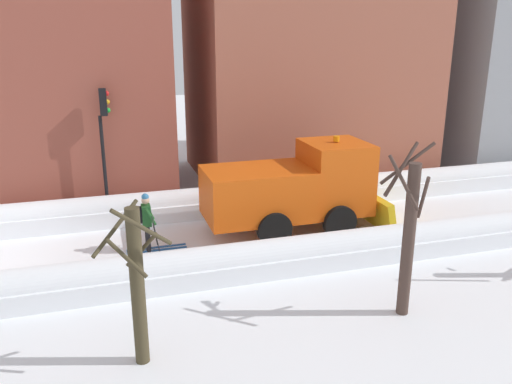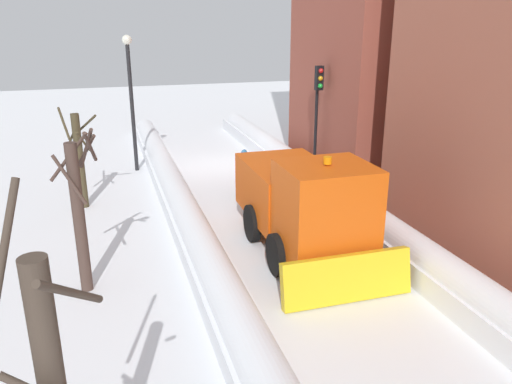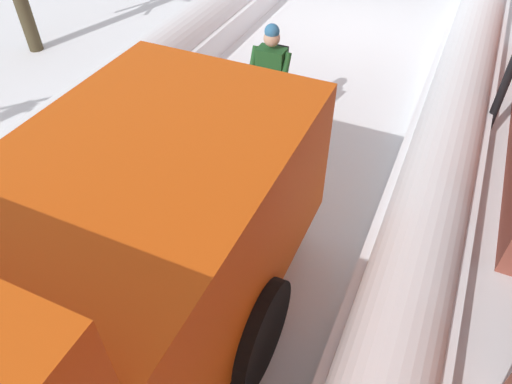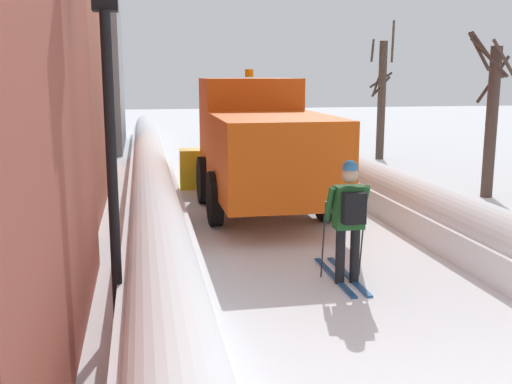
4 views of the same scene
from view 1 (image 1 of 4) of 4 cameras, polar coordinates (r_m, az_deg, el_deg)
ground_plane at (r=17.65m, az=6.85°, el=-4.12°), size 80.00×80.00×0.00m
snowbank_left at (r=19.76m, az=3.91°, el=-0.31°), size 1.10×36.00×1.03m
snowbank_right at (r=15.35m, az=10.77°, el=-6.04°), size 1.10×36.00×0.96m
building_brick_mid at (r=24.13m, az=5.53°, el=15.62°), size 7.39×10.00×11.49m
plow_truck at (r=17.12m, az=4.39°, el=0.50°), size 3.20×5.98×3.12m
skier at (r=15.91m, az=-11.92°, el=-2.94°), size 0.62×1.80×1.81m
traffic_light_pole at (r=18.43m, az=-16.29°, el=6.58°), size 0.28×0.42×4.57m
bare_tree_near at (r=10.41m, az=-12.91°, el=-9.68°), size 1.26×1.47×3.47m
bare_tree_mid at (r=12.27m, az=16.33°, el=-4.30°), size 1.12×1.37×4.02m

